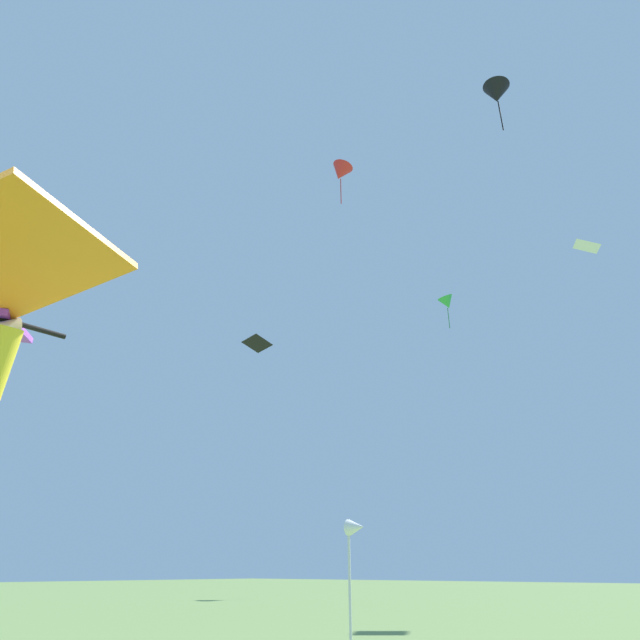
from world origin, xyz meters
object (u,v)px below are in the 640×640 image
object	(u,v)px
distant_kite_red_low_left	(341,173)
distant_kite_black_high_left	(257,343)
distant_kite_green_mid_left	(447,303)
distant_kite_white_low_right	(588,245)
marker_flag	(355,536)
distant_kite_black_far_center	(497,94)

from	to	relation	value
distant_kite_red_low_left	distant_kite_black_high_left	world-z (taller)	distant_kite_red_low_left
distant_kite_green_mid_left	distant_kite_black_high_left	xyz separation A→B (m)	(-0.07, -16.77, -8.19)
distant_kite_white_low_right	distant_kite_black_high_left	size ratio (longest dim) A/B	0.91
distant_kite_white_low_right	distant_kite_green_mid_left	size ratio (longest dim) A/B	0.45
marker_flag	distant_kite_red_low_left	bearing A→B (deg)	127.72
distant_kite_red_low_left	marker_flag	distance (m)	14.01
distant_kite_white_low_right	marker_flag	distance (m)	16.79
distant_kite_black_far_center	distant_kite_green_mid_left	bearing A→B (deg)	130.13
distant_kite_white_low_right	distant_kite_black_far_center	distance (m)	9.94
distant_kite_white_low_right	distant_kite_green_mid_left	xyz separation A→B (m)	(-10.55, 10.03, 4.85)
distant_kite_green_mid_left	marker_flag	distance (m)	28.96
distant_kite_red_low_left	marker_flag	size ratio (longest dim) A/B	0.99
distant_kite_red_low_left	marker_flag	world-z (taller)	distant_kite_red_low_left
distant_kite_white_low_right	marker_flag	world-z (taller)	distant_kite_white_low_right
distant_kite_white_low_right	distant_kite_black_far_center	bearing A→B (deg)	173.76
marker_flag	distant_kite_white_low_right	bearing A→B (deg)	81.78
distant_kite_green_mid_left	distant_kite_black_far_center	world-z (taller)	distant_kite_black_far_center
distant_kite_red_low_left	distant_kite_green_mid_left	bearing A→B (deg)	104.79
distant_kite_green_mid_left	distant_kite_black_far_center	distance (m)	13.66
distant_kite_red_low_left	distant_kite_black_high_left	bearing A→B (deg)	169.71
distant_kite_black_high_left	marker_flag	size ratio (longest dim) A/B	0.69
distant_kite_white_low_right	marker_flag	bearing A→B (deg)	-98.22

